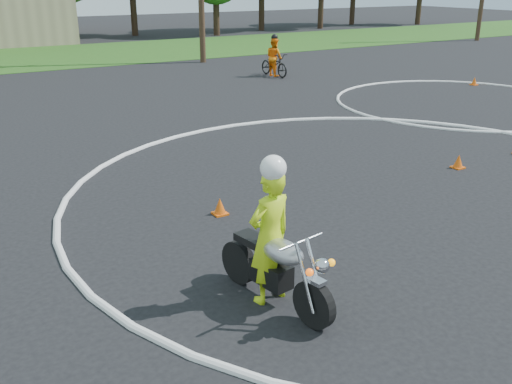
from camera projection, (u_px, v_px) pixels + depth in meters
grass_strip at (68, 55)px, 30.12m from camera, size 120.00×10.00×0.02m
course_markings at (414, 156)px, 13.04m from camera, size 19.05×19.05×0.12m
primary_motorcycle at (276, 268)px, 6.98m from camera, size 0.69×1.96×1.04m
rider_primary_grp at (270, 233)px, 6.94m from camera, size 0.70×0.52×1.92m
rider_second_grp at (274, 61)px, 23.63m from camera, size 0.69×1.79×1.70m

